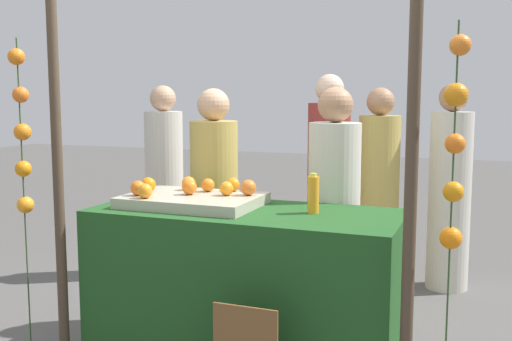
% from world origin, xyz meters
% --- Properties ---
extents(stall_counter, '(1.69, 0.73, 0.90)m').
position_xyz_m(stall_counter, '(0.00, 0.00, 0.45)').
color(stall_counter, '#1E4C1E').
rests_on(stall_counter, ground_plane).
extents(orange_tray, '(0.75, 0.53, 0.06)m').
position_xyz_m(orange_tray, '(-0.33, 0.01, 0.93)').
color(orange_tray, '#B2AD99').
rests_on(orange_tray, stall_counter).
extents(orange_0, '(0.09, 0.09, 0.09)m').
position_xyz_m(orange_0, '(-0.62, 0.01, 1.00)').
color(orange_0, orange).
rests_on(orange_0, orange_tray).
extents(orange_1, '(0.09, 0.09, 0.09)m').
position_xyz_m(orange_1, '(-0.03, 0.12, 1.00)').
color(orange_1, orange).
rests_on(orange_1, orange_tray).
extents(orange_2, '(0.08, 0.08, 0.08)m').
position_xyz_m(orange_2, '(-0.18, 0.23, 1.00)').
color(orange_2, orange).
rests_on(orange_2, orange_tray).
extents(orange_3, '(0.09, 0.09, 0.09)m').
position_xyz_m(orange_3, '(-0.36, 0.02, 1.00)').
color(orange_3, orange).
rests_on(orange_3, orange_tray).
extents(orange_4, '(0.08, 0.08, 0.08)m').
position_xyz_m(orange_4, '(-0.31, 0.16, 1.00)').
color(orange_4, orange).
rests_on(orange_4, orange_tray).
extents(orange_5, '(0.08, 0.08, 0.08)m').
position_xyz_m(orange_5, '(-0.44, 0.17, 1.00)').
color(orange_5, orange).
rests_on(orange_5, orange_tray).
extents(orange_6, '(0.08, 0.08, 0.08)m').
position_xyz_m(orange_6, '(-0.15, 0.07, 1.00)').
color(orange_6, orange).
rests_on(orange_6, orange_tray).
extents(orange_7, '(0.09, 0.09, 0.09)m').
position_xyz_m(orange_7, '(-0.61, -0.11, 1.00)').
color(orange_7, orange).
rests_on(orange_7, orange_tray).
extents(orange_8, '(0.08, 0.08, 0.08)m').
position_xyz_m(orange_8, '(-0.53, -0.18, 1.00)').
color(orange_8, orange).
rests_on(orange_8, orange_tray).
extents(juice_bottle, '(0.06, 0.06, 0.21)m').
position_xyz_m(juice_bottle, '(0.37, 0.05, 1.00)').
color(juice_bottle, orange).
rests_on(juice_bottle, stall_counter).
extents(vendor_left, '(0.31, 0.31, 1.56)m').
position_xyz_m(vendor_left, '(-0.46, 0.57, 0.73)').
color(vendor_left, tan).
rests_on(vendor_left, ground_plane).
extents(vendor_right, '(0.31, 0.31, 1.57)m').
position_xyz_m(vendor_right, '(0.36, 0.52, 0.73)').
color(vendor_right, beige).
rests_on(vendor_right, ground_plane).
extents(crowd_person_0, '(0.32, 0.32, 1.61)m').
position_xyz_m(crowd_person_0, '(0.94, 1.88, 0.75)').
color(crowd_person_0, beige).
rests_on(crowd_person_0, ground_plane).
extents(crowd_person_1, '(0.34, 0.34, 1.68)m').
position_xyz_m(crowd_person_1, '(0.02, 1.68, 0.78)').
color(crowd_person_1, maroon).
rests_on(crowd_person_1, ground_plane).
extents(crowd_person_2, '(0.32, 0.32, 1.60)m').
position_xyz_m(crowd_person_2, '(-1.34, 1.44, 0.74)').
color(crowd_person_2, beige).
rests_on(crowd_person_2, ground_plane).
extents(crowd_person_3, '(0.32, 0.32, 1.58)m').
position_xyz_m(crowd_person_3, '(0.43, 1.67, 0.73)').
color(crowd_person_3, tan).
rests_on(crowd_person_3, ground_plane).
extents(canopy_post_left, '(0.06, 0.06, 2.06)m').
position_xyz_m(canopy_post_left, '(-0.93, -0.40, 1.03)').
color(canopy_post_left, '#473828').
rests_on(canopy_post_left, ground_plane).
extents(canopy_post_right, '(0.06, 0.06, 2.06)m').
position_xyz_m(canopy_post_right, '(0.93, -0.40, 1.03)').
color(canopy_post_right, '#473828').
rests_on(canopy_post_right, ground_plane).
extents(garland_strand_left, '(0.10, 0.11, 1.82)m').
position_xyz_m(garland_strand_left, '(-1.14, -0.43, 1.30)').
color(garland_strand_left, '#2D4C23').
rests_on(garland_strand_left, ground_plane).
extents(garland_strand_right, '(0.10, 0.10, 1.82)m').
position_xyz_m(garland_strand_right, '(1.10, -0.39, 1.31)').
color(garland_strand_right, '#2D4C23').
rests_on(garland_strand_right, ground_plane).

